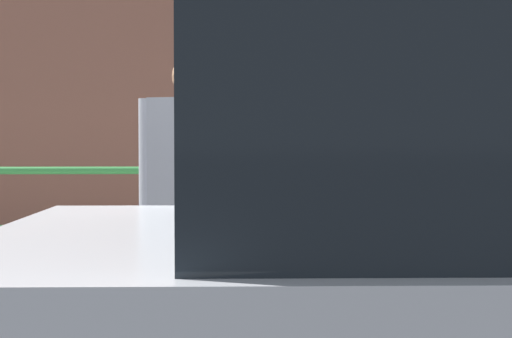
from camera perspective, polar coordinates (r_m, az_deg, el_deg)
parking_meter at (r=4.05m, az=4.23°, el=-1.10°), size 0.15×0.16×1.47m
pedestrian_at_meter at (r=4.20m, az=-4.38°, el=-1.76°), size 0.72×0.51×1.70m
background_railing at (r=6.40m, az=2.75°, el=-2.38°), size 24.06×0.06×1.04m
backdrop_wall at (r=8.30m, az=1.57°, el=3.18°), size 32.00×0.50×3.13m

